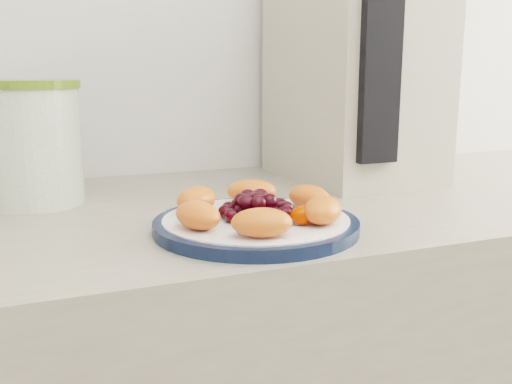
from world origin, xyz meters
name	(u,v)px	position (x,y,z in m)	size (l,w,h in m)	color
plate_rim	(256,225)	(-0.03, 1.04, 0.91)	(0.26, 0.26, 0.01)	#0E1B35
plate_face	(256,224)	(-0.03, 1.04, 0.91)	(0.23, 0.23, 0.02)	white
canister	(32,147)	(-0.28, 1.31, 0.99)	(0.14, 0.14, 0.17)	#3E5F16
canister_lid	(27,84)	(-0.28, 1.31, 1.08)	(0.15, 0.15, 0.01)	#5A7826
appliance_body	(353,73)	(0.27, 1.32, 1.10)	(0.22, 0.31, 0.39)	#B5AD9A
appliance_panel	(380,69)	(0.22, 1.16, 1.10)	(0.07, 0.02, 0.29)	black
fruit_plate	(259,206)	(-0.03, 1.04, 0.93)	(0.22, 0.22, 0.03)	#EE4F25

